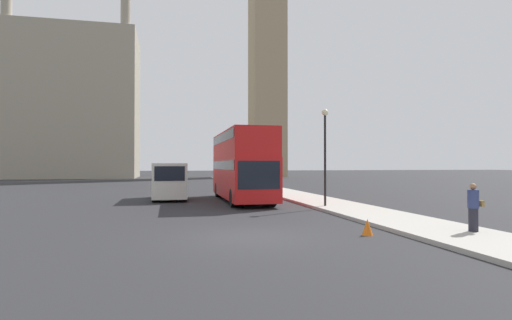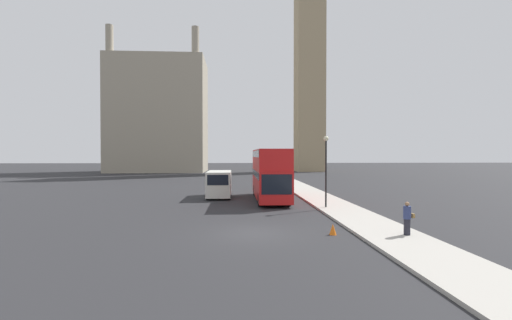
% 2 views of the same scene
% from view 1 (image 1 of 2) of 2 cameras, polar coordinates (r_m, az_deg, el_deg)
% --- Properties ---
extents(ground_plane, '(300.00, 300.00, 0.00)m').
position_cam_1_polar(ground_plane, '(13.21, -1.09, -10.91)').
color(ground_plane, '#28282B').
extents(sidewalk_strip, '(3.24, 120.00, 0.15)m').
position_cam_1_polar(sidewalk_strip, '(15.87, 23.37, -8.86)').
color(sidewalk_strip, '#ADA89E').
rests_on(sidewalk_strip, ground_plane).
extents(clock_tower, '(7.05, 7.22, 61.47)m').
position_cam_1_polar(clock_tower, '(84.62, 1.61, 19.44)').
color(clock_tower, tan).
rests_on(clock_tower, ground_plane).
extents(building_block_distant, '(21.62, 13.52, 31.98)m').
position_cam_1_polar(building_block_distant, '(79.38, -24.43, 7.20)').
color(building_block_distant, '#9E937F').
rests_on(building_block_distant, ground_plane).
extents(red_double_decker_bus, '(2.59, 10.16, 4.43)m').
position_cam_1_polar(red_double_decker_bus, '(25.73, -2.06, -0.41)').
color(red_double_decker_bus, red).
rests_on(red_double_decker_bus, ground_plane).
extents(white_van, '(2.18, 5.10, 2.44)m').
position_cam_1_polar(white_van, '(27.46, -12.25, -2.85)').
color(white_van, silver).
rests_on(white_van, ground_plane).
extents(pedestrian, '(0.51, 0.35, 1.58)m').
position_cam_1_polar(pedestrian, '(15.04, 28.64, -5.96)').
color(pedestrian, '#23232D').
rests_on(pedestrian, sidewalk_strip).
extents(street_lamp, '(0.36, 0.36, 5.20)m').
position_cam_1_polar(street_lamp, '(21.74, 9.83, 2.66)').
color(street_lamp, black).
rests_on(street_lamp, sidewalk_strip).
extents(traffic_cone, '(0.36, 0.36, 0.55)m').
position_cam_1_polar(traffic_cone, '(13.92, 15.63, -9.22)').
color(traffic_cone, orange).
rests_on(traffic_cone, ground_plane).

